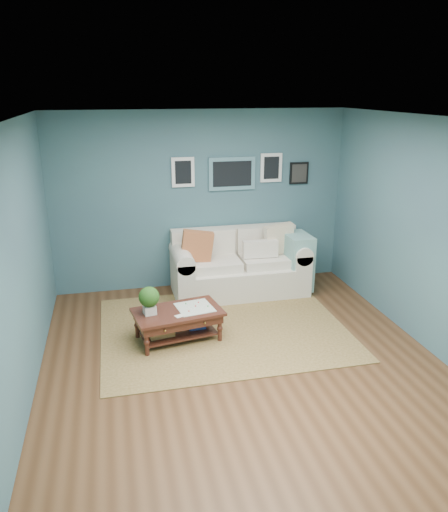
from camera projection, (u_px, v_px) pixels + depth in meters
name	position (u px, v px, depth m)	size (l,w,h in m)	color
room_shell	(243.00, 247.00, 5.36)	(5.00, 5.02, 2.70)	brown
area_rug	(223.00, 328.00, 6.52)	(3.12, 2.50, 0.01)	brown
loveseat	(244.00, 265.00, 7.60)	(2.06, 0.93, 1.06)	#F2E2CF
coffee_table	(173.00, 316.00, 6.12)	(1.15, 0.79, 0.74)	#361510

